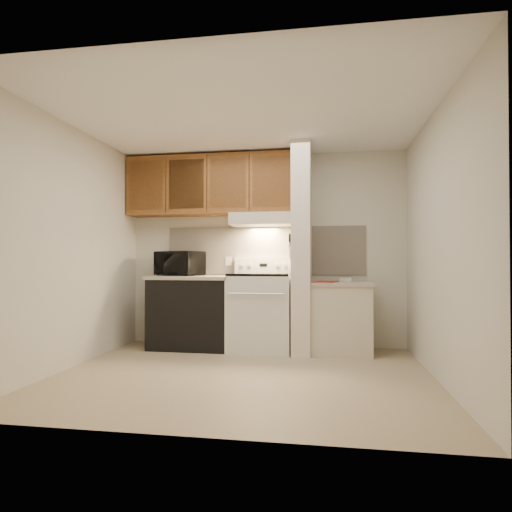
# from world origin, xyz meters

# --- Properties ---
(floor) EXTENTS (3.60, 3.60, 0.00)m
(floor) POSITION_xyz_m (0.00, 0.00, 0.00)
(floor) COLOR tan
(floor) RESTS_ON ground
(ceiling) EXTENTS (3.60, 3.60, 0.00)m
(ceiling) POSITION_xyz_m (0.00, 0.00, 2.50)
(ceiling) COLOR white
(ceiling) RESTS_ON wall_back
(wall_back) EXTENTS (3.60, 2.50, 0.02)m
(wall_back) POSITION_xyz_m (0.00, 1.50, 1.25)
(wall_back) COLOR beige
(wall_back) RESTS_ON floor
(wall_left) EXTENTS (0.02, 3.00, 2.50)m
(wall_left) POSITION_xyz_m (-1.80, 0.00, 1.25)
(wall_left) COLOR beige
(wall_left) RESTS_ON floor
(wall_right) EXTENTS (0.02, 3.00, 2.50)m
(wall_right) POSITION_xyz_m (1.80, 0.00, 1.25)
(wall_right) COLOR beige
(wall_right) RESTS_ON floor
(backsplash) EXTENTS (2.60, 0.02, 0.63)m
(backsplash) POSITION_xyz_m (0.00, 1.49, 1.24)
(backsplash) COLOR beige
(backsplash) RESTS_ON wall_back
(range_body) EXTENTS (0.76, 0.65, 0.92)m
(range_body) POSITION_xyz_m (0.00, 1.16, 0.46)
(range_body) COLOR silver
(range_body) RESTS_ON floor
(oven_window) EXTENTS (0.50, 0.01, 0.30)m
(oven_window) POSITION_xyz_m (0.00, 0.84, 0.50)
(oven_window) COLOR black
(oven_window) RESTS_ON range_body
(oven_handle) EXTENTS (0.65, 0.02, 0.02)m
(oven_handle) POSITION_xyz_m (0.00, 0.80, 0.72)
(oven_handle) COLOR silver
(oven_handle) RESTS_ON range_body
(cooktop) EXTENTS (0.74, 0.64, 0.03)m
(cooktop) POSITION_xyz_m (0.00, 1.16, 0.94)
(cooktop) COLOR black
(cooktop) RESTS_ON range_body
(range_backguard) EXTENTS (0.76, 0.08, 0.20)m
(range_backguard) POSITION_xyz_m (0.00, 1.44, 1.05)
(range_backguard) COLOR silver
(range_backguard) RESTS_ON range_body
(range_display) EXTENTS (0.10, 0.01, 0.04)m
(range_display) POSITION_xyz_m (0.00, 1.40, 1.05)
(range_display) COLOR black
(range_display) RESTS_ON range_backguard
(range_knob_left_outer) EXTENTS (0.05, 0.02, 0.05)m
(range_knob_left_outer) POSITION_xyz_m (-0.28, 1.40, 1.05)
(range_knob_left_outer) COLOR silver
(range_knob_left_outer) RESTS_ON range_backguard
(range_knob_left_inner) EXTENTS (0.05, 0.02, 0.05)m
(range_knob_left_inner) POSITION_xyz_m (-0.18, 1.40, 1.05)
(range_knob_left_inner) COLOR silver
(range_knob_left_inner) RESTS_ON range_backguard
(range_knob_right_inner) EXTENTS (0.05, 0.02, 0.05)m
(range_knob_right_inner) POSITION_xyz_m (0.18, 1.40, 1.05)
(range_knob_right_inner) COLOR silver
(range_knob_right_inner) RESTS_ON range_backguard
(range_knob_right_outer) EXTENTS (0.05, 0.02, 0.05)m
(range_knob_right_outer) POSITION_xyz_m (0.28, 1.40, 1.05)
(range_knob_right_outer) COLOR silver
(range_knob_right_outer) RESTS_ON range_backguard
(dishwasher_front) EXTENTS (1.00, 0.63, 0.87)m
(dishwasher_front) POSITION_xyz_m (-0.88, 1.17, 0.43)
(dishwasher_front) COLOR black
(dishwasher_front) RESTS_ON floor
(left_countertop) EXTENTS (1.04, 0.67, 0.04)m
(left_countertop) POSITION_xyz_m (-0.88, 1.17, 0.89)
(left_countertop) COLOR #B4A492
(left_countertop) RESTS_ON dishwasher_front
(spoon_rest) EXTENTS (0.23, 0.15, 0.01)m
(spoon_rest) POSITION_xyz_m (-1.02, 1.36, 0.92)
(spoon_rest) COLOR black
(spoon_rest) RESTS_ON left_countertop
(teal_jar) EXTENTS (0.10, 0.10, 0.10)m
(teal_jar) POSITION_xyz_m (-0.83, 1.39, 0.96)
(teal_jar) COLOR #256963
(teal_jar) RESTS_ON left_countertop
(outlet) EXTENTS (0.08, 0.01, 0.12)m
(outlet) POSITION_xyz_m (-0.48, 1.48, 1.10)
(outlet) COLOR beige
(outlet) RESTS_ON backsplash
(microwave) EXTENTS (0.67, 0.56, 0.32)m
(microwave) POSITION_xyz_m (-1.10, 1.31, 1.07)
(microwave) COLOR black
(microwave) RESTS_ON left_countertop
(partition_pillar) EXTENTS (0.22, 0.70, 2.50)m
(partition_pillar) POSITION_xyz_m (0.51, 1.15, 1.25)
(partition_pillar) COLOR beige
(partition_pillar) RESTS_ON floor
(pillar_trim) EXTENTS (0.01, 0.70, 0.04)m
(pillar_trim) POSITION_xyz_m (0.39, 1.15, 1.30)
(pillar_trim) COLOR brown
(pillar_trim) RESTS_ON partition_pillar
(knife_strip) EXTENTS (0.02, 0.42, 0.04)m
(knife_strip) POSITION_xyz_m (0.39, 1.10, 1.32)
(knife_strip) COLOR black
(knife_strip) RESTS_ON partition_pillar
(knife_blade_a) EXTENTS (0.01, 0.03, 0.16)m
(knife_blade_a) POSITION_xyz_m (0.38, 0.93, 1.22)
(knife_blade_a) COLOR silver
(knife_blade_a) RESTS_ON knife_strip
(knife_handle_a) EXTENTS (0.02, 0.02, 0.10)m
(knife_handle_a) POSITION_xyz_m (0.38, 0.94, 1.37)
(knife_handle_a) COLOR black
(knife_handle_a) RESTS_ON knife_strip
(knife_blade_b) EXTENTS (0.01, 0.04, 0.18)m
(knife_blade_b) POSITION_xyz_m (0.38, 1.02, 1.21)
(knife_blade_b) COLOR silver
(knife_blade_b) RESTS_ON knife_strip
(knife_handle_b) EXTENTS (0.02, 0.02, 0.10)m
(knife_handle_b) POSITION_xyz_m (0.38, 1.01, 1.37)
(knife_handle_b) COLOR black
(knife_handle_b) RESTS_ON knife_strip
(knife_blade_c) EXTENTS (0.01, 0.04, 0.20)m
(knife_blade_c) POSITION_xyz_m (0.38, 1.11, 1.20)
(knife_blade_c) COLOR silver
(knife_blade_c) RESTS_ON knife_strip
(knife_handle_c) EXTENTS (0.02, 0.02, 0.10)m
(knife_handle_c) POSITION_xyz_m (0.38, 1.10, 1.37)
(knife_handle_c) COLOR black
(knife_handle_c) RESTS_ON knife_strip
(knife_blade_d) EXTENTS (0.01, 0.04, 0.16)m
(knife_blade_d) POSITION_xyz_m (0.38, 1.18, 1.22)
(knife_blade_d) COLOR silver
(knife_blade_d) RESTS_ON knife_strip
(knife_handle_d) EXTENTS (0.02, 0.02, 0.10)m
(knife_handle_d) POSITION_xyz_m (0.38, 1.17, 1.37)
(knife_handle_d) COLOR black
(knife_handle_d) RESTS_ON knife_strip
(knife_blade_e) EXTENTS (0.01, 0.04, 0.18)m
(knife_blade_e) POSITION_xyz_m (0.38, 1.27, 1.21)
(knife_blade_e) COLOR silver
(knife_blade_e) RESTS_ON knife_strip
(knife_handle_e) EXTENTS (0.02, 0.02, 0.10)m
(knife_handle_e) POSITION_xyz_m (0.38, 1.25, 1.37)
(knife_handle_e) COLOR black
(knife_handle_e) RESTS_ON knife_strip
(oven_mitt) EXTENTS (0.03, 0.10, 0.24)m
(oven_mitt) POSITION_xyz_m (0.38, 1.32, 1.17)
(oven_mitt) COLOR gray
(oven_mitt) RESTS_ON partition_pillar
(right_cab_base) EXTENTS (0.70, 0.60, 0.81)m
(right_cab_base) POSITION_xyz_m (0.97, 1.15, 0.40)
(right_cab_base) COLOR beige
(right_cab_base) RESTS_ON floor
(right_countertop) EXTENTS (0.74, 0.64, 0.04)m
(right_countertop) POSITION_xyz_m (0.97, 1.15, 0.83)
(right_countertop) COLOR #B4A492
(right_countertop) RESTS_ON right_cab_base
(red_folder) EXTENTS (0.31, 0.36, 0.01)m
(red_folder) POSITION_xyz_m (0.79, 1.00, 0.86)
(red_folder) COLOR maroon
(red_folder) RESTS_ON right_countertop
(white_box) EXTENTS (0.16, 0.13, 0.04)m
(white_box) POSITION_xyz_m (1.05, 1.33, 0.87)
(white_box) COLOR white
(white_box) RESTS_ON right_countertop
(range_hood) EXTENTS (0.78, 0.44, 0.15)m
(range_hood) POSITION_xyz_m (0.00, 1.28, 1.62)
(range_hood) COLOR beige
(range_hood) RESTS_ON upper_cabinets
(hood_lip) EXTENTS (0.78, 0.04, 0.06)m
(hood_lip) POSITION_xyz_m (0.00, 1.07, 1.58)
(hood_lip) COLOR beige
(hood_lip) RESTS_ON range_hood
(upper_cabinets) EXTENTS (2.18, 0.33, 0.77)m
(upper_cabinets) POSITION_xyz_m (-0.69, 1.32, 2.08)
(upper_cabinets) COLOR brown
(upper_cabinets) RESTS_ON wall_back
(cab_door_a) EXTENTS (0.46, 0.01, 0.63)m
(cab_door_a) POSITION_xyz_m (-1.51, 1.17, 2.08)
(cab_door_a) COLOR brown
(cab_door_a) RESTS_ON upper_cabinets
(cab_gap_a) EXTENTS (0.01, 0.01, 0.73)m
(cab_gap_a) POSITION_xyz_m (-1.23, 1.16, 2.08)
(cab_gap_a) COLOR black
(cab_gap_a) RESTS_ON upper_cabinets
(cab_door_b) EXTENTS (0.46, 0.01, 0.63)m
(cab_door_b) POSITION_xyz_m (-0.96, 1.17, 2.08)
(cab_door_b) COLOR brown
(cab_door_b) RESTS_ON upper_cabinets
(cab_gap_b) EXTENTS (0.01, 0.01, 0.73)m
(cab_gap_b) POSITION_xyz_m (-0.69, 1.16, 2.08)
(cab_gap_b) COLOR black
(cab_gap_b) RESTS_ON upper_cabinets
(cab_door_c) EXTENTS (0.46, 0.01, 0.63)m
(cab_door_c) POSITION_xyz_m (-0.42, 1.17, 2.08)
(cab_door_c) COLOR brown
(cab_door_c) RESTS_ON upper_cabinets
(cab_gap_c) EXTENTS (0.01, 0.01, 0.73)m
(cab_gap_c) POSITION_xyz_m (-0.14, 1.16, 2.08)
(cab_gap_c) COLOR black
(cab_gap_c) RESTS_ON upper_cabinets
(cab_door_d) EXTENTS (0.46, 0.01, 0.63)m
(cab_door_d) POSITION_xyz_m (0.13, 1.17, 2.08)
(cab_door_d) COLOR brown
(cab_door_d) RESTS_ON upper_cabinets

